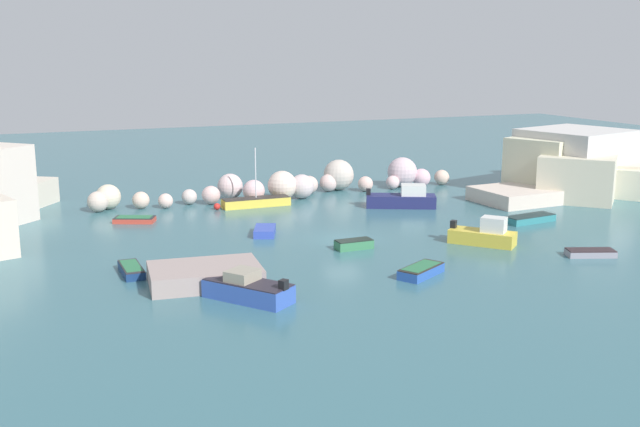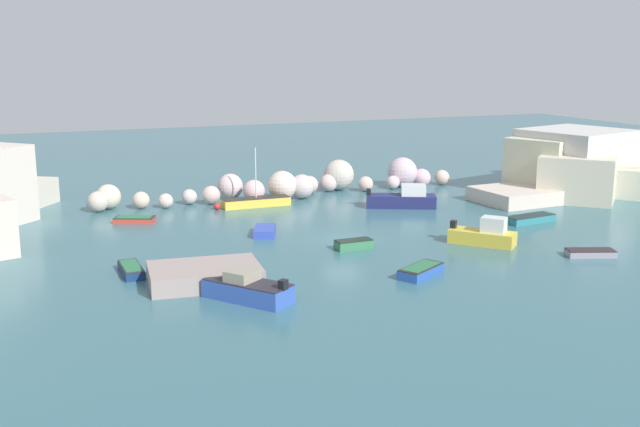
{
  "view_description": "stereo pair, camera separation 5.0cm",
  "coord_description": "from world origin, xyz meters",
  "px_view_note": "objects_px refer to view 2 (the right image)",
  "views": [
    {
      "loc": [
        -20.64,
        -45.47,
        12.57
      ],
      "look_at": [
        0.0,
        4.01,
        1.0
      ],
      "focal_mm": 42.61,
      "sensor_mm": 36.0,
      "label": 1
    },
    {
      "loc": [
        -20.59,
        -45.49,
        12.57
      ],
      "look_at": [
        0.0,
        4.01,
        1.0
      ],
      "focal_mm": 42.61,
      "sensor_mm": 36.0,
      "label": 2
    }
  ],
  "objects_px": {
    "moored_boat_1": "(265,231)",
    "moored_boat_10": "(354,244)",
    "moored_boat_0": "(403,199)",
    "moored_boat_8": "(530,219)",
    "moored_boat_7": "(256,202)",
    "moored_boat_3": "(135,219)",
    "moored_boat_5": "(421,271)",
    "moored_boat_6": "(590,253)",
    "stone_dock": "(205,275)",
    "moored_boat_4": "(247,289)",
    "moored_boat_2": "(484,235)",
    "moored_boat_9": "(131,269)",
    "channel_buoy": "(217,206)"
  },
  "relations": [
    {
      "from": "moored_boat_8",
      "to": "moored_boat_10",
      "type": "height_order",
      "value": "moored_boat_10"
    },
    {
      "from": "moored_boat_5",
      "to": "moored_boat_2",
      "type": "bearing_deg",
      "value": -178.11
    },
    {
      "from": "moored_boat_8",
      "to": "moored_boat_10",
      "type": "relative_size",
      "value": 1.72
    },
    {
      "from": "stone_dock",
      "to": "moored_boat_5",
      "type": "distance_m",
      "value": 12.16
    },
    {
      "from": "moored_boat_3",
      "to": "moored_boat_7",
      "type": "distance_m",
      "value": 10.41
    },
    {
      "from": "moored_boat_7",
      "to": "moored_boat_3",
      "type": "bearing_deg",
      "value": 12.32
    },
    {
      "from": "moored_boat_3",
      "to": "moored_boat_7",
      "type": "bearing_deg",
      "value": -143.93
    },
    {
      "from": "stone_dock",
      "to": "moored_boat_10",
      "type": "relative_size",
      "value": 2.48
    },
    {
      "from": "moored_boat_1",
      "to": "moored_boat_6",
      "type": "relative_size",
      "value": 0.93
    },
    {
      "from": "channel_buoy",
      "to": "moored_boat_5",
      "type": "distance_m",
      "value": 23.03
    },
    {
      "from": "moored_boat_6",
      "to": "moored_boat_7",
      "type": "xyz_separation_m",
      "value": [
        -14.47,
        22.74,
        0.17
      ]
    },
    {
      "from": "channel_buoy",
      "to": "moored_boat_9",
      "type": "xyz_separation_m",
      "value": [
        -9.23,
        -15.56,
        0.0
      ]
    },
    {
      "from": "channel_buoy",
      "to": "moored_boat_10",
      "type": "relative_size",
      "value": 0.22
    },
    {
      "from": "moored_boat_4",
      "to": "moored_boat_9",
      "type": "relative_size",
      "value": 1.54
    },
    {
      "from": "moored_boat_6",
      "to": "moored_boat_0",
      "type": "bearing_deg",
      "value": 121.79
    },
    {
      "from": "moored_boat_6",
      "to": "moored_boat_4",
      "type": "bearing_deg",
      "value": -159.44
    },
    {
      "from": "moored_boat_2",
      "to": "moored_boat_7",
      "type": "xyz_separation_m",
      "value": [
        -10.06,
        17.69,
        -0.27
      ]
    },
    {
      "from": "stone_dock",
      "to": "moored_boat_1",
      "type": "distance_m",
      "value": 11.63
    },
    {
      "from": "moored_boat_0",
      "to": "stone_dock",
      "type": "bearing_deg",
      "value": -118.94
    },
    {
      "from": "moored_boat_1",
      "to": "moored_boat_8",
      "type": "bearing_deg",
      "value": -78.7
    },
    {
      "from": "moored_boat_1",
      "to": "moored_boat_7",
      "type": "distance_m",
      "value": 9.91
    },
    {
      "from": "moored_boat_2",
      "to": "moored_boat_9",
      "type": "bearing_deg",
      "value": -135.98
    },
    {
      "from": "moored_boat_0",
      "to": "channel_buoy",
      "type": "bearing_deg",
      "value": -172.7
    },
    {
      "from": "moored_boat_0",
      "to": "moored_boat_7",
      "type": "bearing_deg",
      "value": -178.04
    },
    {
      "from": "moored_boat_6",
      "to": "stone_dock",
      "type": "bearing_deg",
      "value": -167.82
    },
    {
      "from": "stone_dock",
      "to": "moored_boat_4",
      "type": "bearing_deg",
      "value": -68.71
    },
    {
      "from": "moored_boat_1",
      "to": "moored_boat_10",
      "type": "distance_m",
      "value": 7.13
    },
    {
      "from": "moored_boat_8",
      "to": "moored_boat_10",
      "type": "bearing_deg",
      "value": -179.83
    },
    {
      "from": "channel_buoy",
      "to": "moored_boat_4",
      "type": "relative_size",
      "value": 0.11
    },
    {
      "from": "stone_dock",
      "to": "channel_buoy",
      "type": "xyz_separation_m",
      "value": [
        5.8,
        19.06,
        -0.25
      ]
    },
    {
      "from": "moored_boat_4",
      "to": "moored_boat_9",
      "type": "height_order",
      "value": "moored_boat_4"
    },
    {
      "from": "stone_dock",
      "to": "moored_boat_3",
      "type": "xyz_separation_m",
      "value": [
        -1.07,
        16.99,
        -0.29
      ]
    },
    {
      "from": "channel_buoy",
      "to": "moored_boat_7",
      "type": "xyz_separation_m",
      "value": [
        3.32,
        0.08,
        0.12
      ]
    },
    {
      "from": "moored_boat_1",
      "to": "moored_boat_8",
      "type": "relative_size",
      "value": 0.71
    },
    {
      "from": "moored_boat_8",
      "to": "channel_buoy",
      "type": "bearing_deg",
      "value": 139.6
    },
    {
      "from": "moored_boat_1",
      "to": "moored_boat_3",
      "type": "xyz_separation_m",
      "value": [
        -7.73,
        7.45,
        -0.04
      ]
    },
    {
      "from": "moored_boat_3",
      "to": "moored_boat_10",
      "type": "height_order",
      "value": "moored_boat_10"
    },
    {
      "from": "moored_boat_1",
      "to": "moored_boat_3",
      "type": "height_order",
      "value": "moored_boat_1"
    },
    {
      "from": "moored_boat_8",
      "to": "moored_boat_2",
      "type": "bearing_deg",
      "value": -155.87
    },
    {
      "from": "moored_boat_10",
      "to": "moored_boat_0",
      "type": "bearing_deg",
      "value": -132.08
    },
    {
      "from": "stone_dock",
      "to": "moored_boat_0",
      "type": "height_order",
      "value": "moored_boat_0"
    },
    {
      "from": "moored_boat_9",
      "to": "channel_buoy",
      "type": "bearing_deg",
      "value": -31.15
    },
    {
      "from": "moored_boat_4",
      "to": "moored_boat_6",
      "type": "height_order",
      "value": "moored_boat_4"
    },
    {
      "from": "moored_boat_10",
      "to": "moored_boat_3",
      "type": "bearing_deg",
      "value": -48.8
    },
    {
      "from": "moored_boat_5",
      "to": "moored_boat_6",
      "type": "distance_m",
      "value": 11.87
    },
    {
      "from": "stone_dock",
      "to": "moored_boat_10",
      "type": "height_order",
      "value": "stone_dock"
    },
    {
      "from": "moored_boat_10",
      "to": "stone_dock",
      "type": "bearing_deg",
      "value": 18.56
    },
    {
      "from": "moored_boat_3",
      "to": "moored_boat_5",
      "type": "xyz_separation_m",
      "value": [
        12.8,
        -20.18,
        0.08
      ]
    },
    {
      "from": "stone_dock",
      "to": "moored_boat_7",
      "type": "height_order",
      "value": "moored_boat_7"
    },
    {
      "from": "moored_boat_7",
      "to": "moored_boat_8",
      "type": "xyz_separation_m",
      "value": [
        17.05,
        -13.46,
        -0.12
      ]
    }
  ]
}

